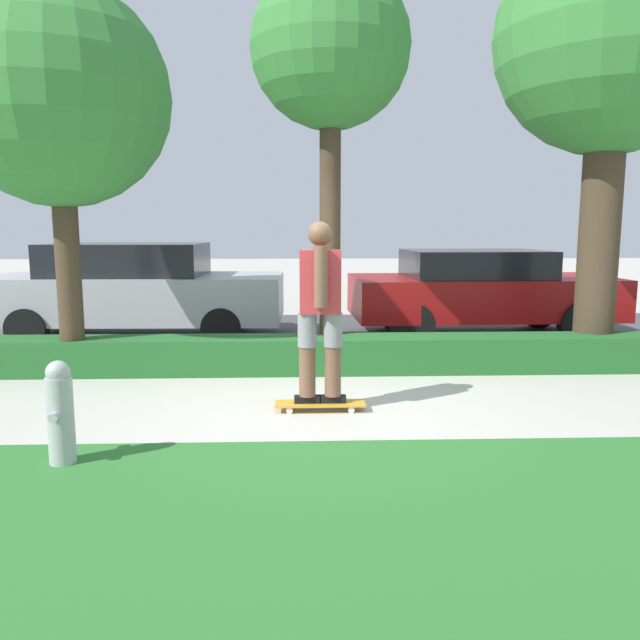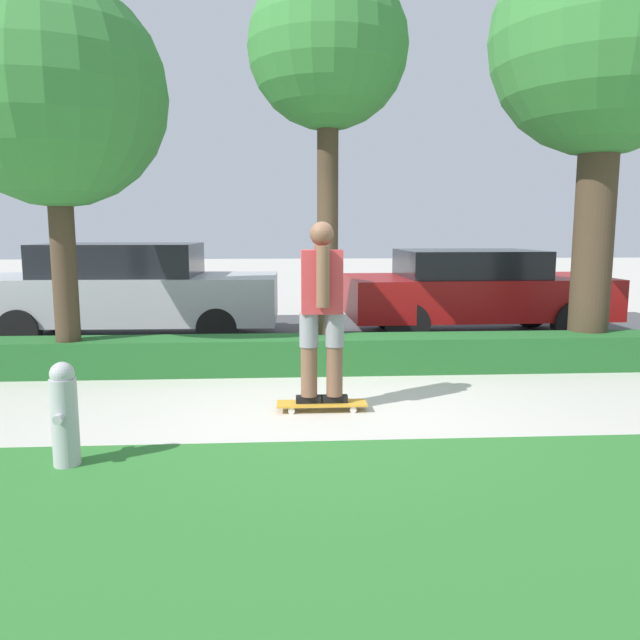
{
  "view_description": "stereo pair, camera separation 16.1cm",
  "coord_description": "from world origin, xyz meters",
  "px_view_note": "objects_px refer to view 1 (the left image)",
  "views": [
    {
      "loc": [
        -0.27,
        -6.05,
        1.8
      ],
      "look_at": [
        -0.02,
        0.6,
        0.8
      ],
      "focal_mm": 35.0,
      "sensor_mm": 36.0,
      "label": 1
    },
    {
      "loc": [
        -0.43,
        -6.04,
        1.8
      ],
      "look_at": [
        -0.02,
        0.6,
        0.8
      ],
      "focal_mm": 35.0,
      "sensor_mm": 36.0,
      "label": 2
    }
  ],
  "objects_px": {
    "fire_hydrant": "(60,412)",
    "skateboard": "(320,404)",
    "tree_near": "(58,97)",
    "tree_mid": "(330,53)",
    "parked_car_front": "(135,290)",
    "tree_far": "(612,43)",
    "parked_car_middle": "(479,290)",
    "skater_person": "(320,308)"
  },
  "relations": [
    {
      "from": "parked_car_middle",
      "to": "parked_car_front",
      "type": "bearing_deg",
      "value": 177.57
    },
    {
      "from": "tree_near",
      "to": "parked_car_front",
      "type": "bearing_deg",
      "value": 87.48
    },
    {
      "from": "skater_person",
      "to": "tree_near",
      "type": "bearing_deg",
      "value": 151.55
    },
    {
      "from": "parked_car_front",
      "to": "skater_person",
      "type": "bearing_deg",
      "value": -54.78
    },
    {
      "from": "tree_mid",
      "to": "parked_car_middle",
      "type": "distance_m",
      "value": 4.59
    },
    {
      "from": "skateboard",
      "to": "parked_car_middle",
      "type": "distance_m",
      "value": 5.02
    },
    {
      "from": "tree_mid",
      "to": "fire_hydrant",
      "type": "relative_size",
      "value": 6.1
    },
    {
      "from": "parked_car_front",
      "to": "parked_car_middle",
      "type": "bearing_deg",
      "value": 0.47
    },
    {
      "from": "tree_near",
      "to": "tree_mid",
      "type": "xyz_separation_m",
      "value": [
        3.15,
        0.34,
        0.6
      ]
    },
    {
      "from": "tree_mid",
      "to": "parked_car_middle",
      "type": "bearing_deg",
      "value": 40.33
    },
    {
      "from": "skateboard",
      "to": "parked_car_front",
      "type": "xyz_separation_m",
      "value": [
        -2.84,
        4.19,
        0.73
      ]
    },
    {
      "from": "skateboard",
      "to": "tree_far",
      "type": "xyz_separation_m",
      "value": [
        3.65,
        1.95,
        3.96
      ]
    },
    {
      "from": "skater_person",
      "to": "tree_near",
      "type": "xyz_separation_m",
      "value": [
        -2.95,
        1.6,
        2.25
      ]
    },
    {
      "from": "skateboard",
      "to": "tree_mid",
      "type": "relative_size",
      "value": 0.18
    },
    {
      "from": "tree_mid",
      "to": "parked_car_middle",
      "type": "relative_size",
      "value": 1.15
    },
    {
      "from": "tree_near",
      "to": "parked_car_front",
      "type": "relative_size",
      "value": 0.98
    },
    {
      "from": "skater_person",
      "to": "tree_mid",
      "type": "relative_size",
      "value": 0.36
    },
    {
      "from": "tree_far",
      "to": "fire_hydrant",
      "type": "bearing_deg",
      "value": -150.08
    },
    {
      "from": "skater_person",
      "to": "parked_car_middle",
      "type": "bearing_deg",
      "value": 56.06
    },
    {
      "from": "tree_near",
      "to": "tree_far",
      "type": "height_order",
      "value": "tree_far"
    },
    {
      "from": "skateboard",
      "to": "parked_car_front",
      "type": "distance_m",
      "value": 5.11
    },
    {
      "from": "tree_mid",
      "to": "parked_car_front",
      "type": "bearing_deg",
      "value": 143.46
    },
    {
      "from": "tree_mid",
      "to": "tree_far",
      "type": "distance_m",
      "value": 3.46
    },
    {
      "from": "skateboard",
      "to": "fire_hydrant",
      "type": "distance_m",
      "value": 2.44
    },
    {
      "from": "skateboard",
      "to": "tree_mid",
      "type": "distance_m",
      "value": 4.27
    },
    {
      "from": "tree_mid",
      "to": "tree_near",
      "type": "bearing_deg",
      "value": -173.89
    },
    {
      "from": "tree_far",
      "to": "tree_mid",
      "type": "bearing_deg",
      "value": -179.81
    },
    {
      "from": "parked_car_front",
      "to": "fire_hydrant",
      "type": "xyz_separation_m",
      "value": [
        0.81,
        -5.5,
        -0.39
      ]
    },
    {
      "from": "tree_mid",
      "to": "parked_car_front",
      "type": "distance_m",
      "value": 4.87
    },
    {
      "from": "tree_near",
      "to": "tree_mid",
      "type": "height_order",
      "value": "tree_mid"
    },
    {
      "from": "parked_car_middle",
      "to": "fire_hydrant",
      "type": "bearing_deg",
      "value": -133.21
    },
    {
      "from": "skateboard",
      "to": "fire_hydrant",
      "type": "xyz_separation_m",
      "value": [
        -2.02,
        -1.32,
        0.34
      ]
    },
    {
      "from": "skater_person",
      "to": "parked_car_middle",
      "type": "xyz_separation_m",
      "value": [
        2.78,
        4.13,
        -0.26
      ]
    },
    {
      "from": "parked_car_front",
      "to": "skateboard",
      "type": "bearing_deg",
      "value": -54.78
    },
    {
      "from": "skater_person",
      "to": "parked_car_front",
      "type": "distance_m",
      "value": 5.06
    },
    {
      "from": "skater_person",
      "to": "parked_car_front",
      "type": "xyz_separation_m",
      "value": [
        -2.84,
        4.19,
        -0.23
      ]
    },
    {
      "from": "skater_person",
      "to": "tree_mid",
      "type": "distance_m",
      "value": 3.45
    },
    {
      "from": "skater_person",
      "to": "tree_mid",
      "type": "xyz_separation_m",
      "value": [
        0.2,
        1.94,
        2.85
      ]
    },
    {
      "from": "skateboard",
      "to": "tree_mid",
      "type": "height_order",
      "value": "tree_mid"
    },
    {
      "from": "skateboard",
      "to": "tree_far",
      "type": "bearing_deg",
      "value": 28.08
    },
    {
      "from": "tree_mid",
      "to": "parked_car_middle",
      "type": "xyz_separation_m",
      "value": [
        2.58,
        2.19,
        -3.11
      ]
    },
    {
      "from": "fire_hydrant",
      "to": "skateboard",
      "type": "bearing_deg",
      "value": 33.09
    }
  ]
}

